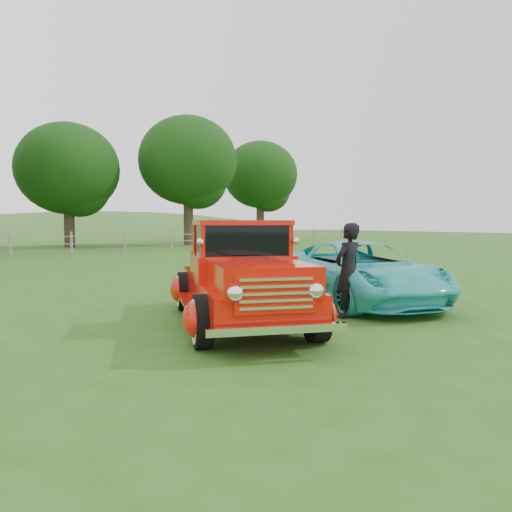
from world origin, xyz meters
TOP-DOWN VIEW (x-y plane):
  - ground at (0.00, 0.00)m, footprint 140.00×140.00m
  - fence_line at (0.00, 22.00)m, footprint 48.00×0.12m
  - tree_near_east at (5.00, 29.00)m, footprint 6.80×6.80m
  - tree_mid_east at (13.00, 27.00)m, footprint 7.20×7.20m
  - tree_far_east at (22.00, 30.00)m, footprint 6.60×6.60m
  - red_pickup at (-0.33, 1.51)m, footprint 3.65×5.26m
  - teal_sedan at (3.02, 1.80)m, footprint 3.70×5.25m
  - man at (1.56, 0.79)m, footprint 0.68×0.49m

SIDE VIEW (x-z plane):
  - ground at x=0.00m, z-range 0.00..0.00m
  - fence_line at x=0.00m, z-range 0.00..1.20m
  - teal_sedan at x=3.02m, z-range 0.00..1.33m
  - red_pickup at x=-0.33m, z-range -0.09..1.69m
  - man at x=1.56m, z-range 0.00..1.74m
  - tree_near_east at x=5.00m, z-range 1.08..9.41m
  - tree_far_east at x=22.00m, z-range 1.43..10.29m
  - tree_mid_east at x=13.00m, z-range 1.45..10.89m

